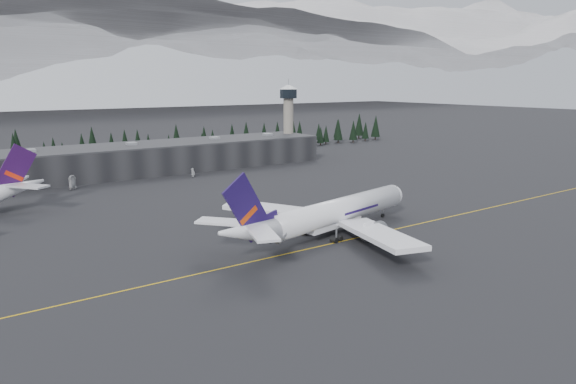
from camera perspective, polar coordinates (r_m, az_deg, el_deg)
ground at (r=131.16m, az=5.00°, el=-5.36°), size 1400.00×1400.00×0.00m
taxiline at (r=129.70m, az=5.57°, el=-5.57°), size 400.00×0.40×0.02m
terminal at (r=237.42m, az=-14.61°, el=3.74°), size 160.00×30.00×12.60m
control_tower at (r=273.00m, az=0.05°, el=8.79°), size 10.00×10.00×37.70m
treeline at (r=272.06m, az=-17.34°, el=4.86°), size 360.00×20.00×15.00m
jet_main at (r=132.50m, az=4.18°, el=-2.57°), size 68.84×62.94×20.46m
gse_vehicle_a at (r=206.93m, az=-22.83°, el=0.43°), size 4.91×6.09×1.54m
gse_vehicle_b at (r=220.68m, az=-10.48°, el=1.84°), size 3.98×1.96×1.31m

